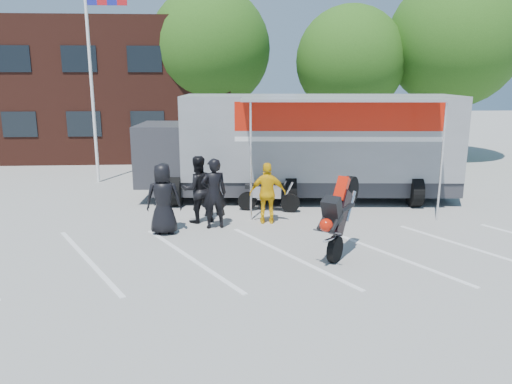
{
  "coord_description": "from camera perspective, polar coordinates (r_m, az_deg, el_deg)",
  "views": [
    {
      "loc": [
        -1.32,
        -10.36,
        4.26
      ],
      "look_at": [
        -0.52,
        2.25,
        1.3
      ],
      "focal_mm": 35.0,
      "sensor_mm": 36.0,
      "label": 1
    }
  ],
  "objects": [
    {
      "name": "spectator_leather_c",
      "position": [
        14.76,
        -6.7,
        0.31
      ],
      "size": [
        1.16,
        1.03,
        1.98
      ],
      "primitive_type": "imported",
      "rotation": [
        0.0,
        0.0,
        3.48
      ],
      "color": "black",
      "rests_on": "ground"
    },
    {
      "name": "tree_right",
      "position": [
        27.36,
        21.68,
        15.69
      ],
      "size": [
        6.46,
        6.46,
        9.12
      ],
      "color": "#382314",
      "rests_on": "ground"
    },
    {
      "name": "parked_motorcycle",
      "position": [
        16.05,
        1.44,
        -2.2
      ],
      "size": [
        2.14,
        1.13,
        1.07
      ],
      "primitive_type": null,
      "rotation": [
        0.0,
        0.0,
        1.34
      ],
      "color": "#B0B0B5",
      "rests_on": "ground"
    },
    {
      "name": "spectator_leather_b",
      "position": [
        14.12,
        -4.84,
        -0.17
      ],
      "size": [
        0.81,
        0.6,
        2.02
      ],
      "primitive_type": "imported",
      "rotation": [
        0.0,
        0.0,
        3.32
      ],
      "color": "black",
      "rests_on": "ground"
    },
    {
      "name": "spectator_hivis",
      "position": [
        14.55,
        1.34,
        -0.15
      ],
      "size": [
        1.08,
        0.5,
        1.81
      ],
      "primitive_type": "imported",
      "rotation": [
        0.0,
        0.0,
        3.09
      ],
      "color": "yellow",
      "rests_on": "ground"
    },
    {
      "name": "office_building",
      "position": [
        29.66,
        -21.03,
        10.87
      ],
      "size": [
        18.0,
        8.0,
        7.0
      ],
      "primitive_type": "cube",
      "color": "#4A2017",
      "rests_on": "ground"
    },
    {
      "name": "transporter_truck",
      "position": [
        17.82,
        5.41,
        -0.7
      ],
      "size": [
        11.71,
        6.3,
        3.61
      ],
      "primitive_type": null,
      "rotation": [
        0.0,
        0.0,
        -0.08
      ],
      "color": "gray",
      "rests_on": "ground"
    },
    {
      "name": "tree_mid",
      "position": [
        26.14,
        10.72,
        14.47
      ],
      "size": [
        5.44,
        5.44,
        7.68
      ],
      "color": "#382314",
      "rests_on": "ground"
    },
    {
      "name": "parking_bay_lines",
      "position": [
        12.2,
        2.85,
        -7.24
      ],
      "size": [
        18.09,
        13.33,
        0.01
      ],
      "primitive_type": "cube",
      "rotation": [
        0.0,
        0.0,
        0.52
      ],
      "color": "white",
      "rests_on": "ground"
    },
    {
      "name": "ground",
      "position": [
        11.28,
        3.42,
        -9.03
      ],
      "size": [
        100.0,
        100.0,
        0.0
      ],
      "primitive_type": "plane",
      "color": "gray",
      "rests_on": "ground"
    },
    {
      "name": "stunt_bike_rider",
      "position": [
        12.55,
        10.17,
        -6.86
      ],
      "size": [
        1.75,
        1.98,
        2.14
      ],
      "primitive_type": null,
      "rotation": [
        0.0,
        0.0,
        -0.61
      ],
      "color": "black",
      "rests_on": "ground"
    },
    {
      "name": "tree_left",
      "position": [
        26.4,
        -5.29,
        15.98
      ],
      "size": [
        6.12,
        6.12,
        8.64
      ],
      "color": "#382314",
      "rests_on": "ground"
    },
    {
      "name": "spectator_leather_a",
      "position": [
        13.8,
        -10.55,
        -0.77
      ],
      "size": [
        0.96,
        0.63,
        1.97
      ],
      "primitive_type": "imported",
      "rotation": [
        0.0,
        0.0,
        3.14
      ],
      "color": "black",
      "rests_on": "ground"
    },
    {
      "name": "flagpole",
      "position": [
        20.96,
        -17.81,
        14.76
      ],
      "size": [
        1.61,
        0.12,
        8.0
      ],
      "color": "white",
      "rests_on": "ground"
    }
  ]
}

